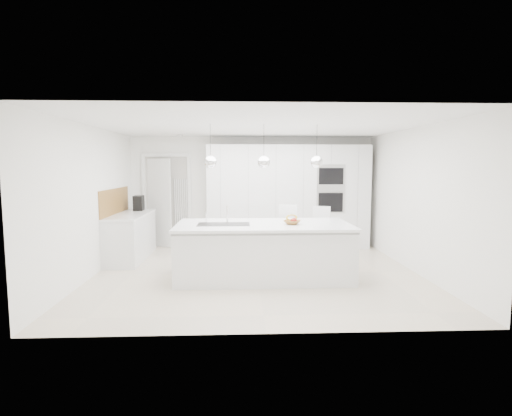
{
  "coord_description": "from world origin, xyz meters",
  "views": [
    {
      "loc": [
        -0.3,
        -6.71,
        1.84
      ],
      "look_at": [
        0.0,
        0.3,
        1.1
      ],
      "focal_mm": 28.0,
      "sensor_mm": 36.0,
      "label": 1
    }
  ],
  "objects_px": {
    "fruit_bowl": "(292,222)",
    "bar_stool_right": "(323,235)",
    "espresso_machine": "(139,203)",
    "island_base": "(264,252)",
    "bar_stool_left": "(289,236)"
  },
  "relations": [
    {
      "from": "fruit_bowl",
      "to": "bar_stool_left",
      "type": "distance_m",
      "value": 0.95
    },
    {
      "from": "espresso_machine",
      "to": "bar_stool_right",
      "type": "bearing_deg",
      "value": -19.43
    },
    {
      "from": "fruit_bowl",
      "to": "bar_stool_left",
      "type": "relative_size",
      "value": 0.24
    },
    {
      "from": "island_base",
      "to": "bar_stool_left",
      "type": "height_order",
      "value": "bar_stool_left"
    },
    {
      "from": "espresso_machine",
      "to": "bar_stool_left",
      "type": "relative_size",
      "value": 0.28
    },
    {
      "from": "fruit_bowl",
      "to": "bar_stool_right",
      "type": "xyz_separation_m",
      "value": [
        0.72,
        1.03,
        -0.4
      ]
    },
    {
      "from": "fruit_bowl",
      "to": "espresso_machine",
      "type": "bearing_deg",
      "value": 144.1
    },
    {
      "from": "island_base",
      "to": "fruit_bowl",
      "type": "height_order",
      "value": "fruit_bowl"
    },
    {
      "from": "espresso_machine",
      "to": "bar_stool_left",
      "type": "bearing_deg",
      "value": -25.53
    },
    {
      "from": "island_base",
      "to": "bar_stool_right",
      "type": "height_order",
      "value": "bar_stool_right"
    },
    {
      "from": "island_base",
      "to": "bar_stool_right",
      "type": "distance_m",
      "value": 1.54
    },
    {
      "from": "espresso_machine",
      "to": "bar_stool_right",
      "type": "xyz_separation_m",
      "value": [
        3.71,
        -1.13,
        -0.53
      ]
    },
    {
      "from": "island_base",
      "to": "espresso_machine",
      "type": "bearing_deg",
      "value": 140.09
    },
    {
      "from": "island_base",
      "to": "fruit_bowl",
      "type": "xyz_separation_m",
      "value": [
        0.46,
        -0.05,
        0.5
      ]
    },
    {
      "from": "espresso_machine",
      "to": "fruit_bowl",
      "type": "bearing_deg",
      "value": -38.42
    }
  ]
}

